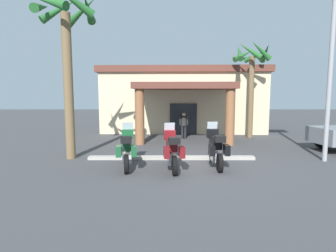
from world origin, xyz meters
TOP-DOWN VIEW (x-y plane):
  - ground_plane at (0.00, 0.00)m, footprint 80.00×80.00m
  - motel_building at (0.12, 11.40)m, footprint 12.10×11.68m
  - motorcycle_green at (-2.52, -0.44)m, footprint 0.75×2.21m
  - motorcycle_maroon at (-0.88, -0.65)m, footprint 0.74×2.21m
  - motorcycle_black at (0.76, -0.26)m, footprint 0.71×2.21m
  - pedestrian at (-0.06, 6.31)m, footprint 0.53×0.32m
  - palm_tree_roadside at (-5.12, 1.08)m, footprint 2.63×2.74m
  - palm_tree_near_portico at (4.13, 6.77)m, footprint 2.34×2.43m
  - roadside_sign at (5.35, 0.63)m, footprint 1.40×0.18m
  - curb_strip at (-0.88, 0.94)m, footprint 6.92×0.36m

SIDE VIEW (x-z plane):
  - ground_plane at x=0.00m, z-range 0.00..0.00m
  - curb_strip at x=-0.88m, z-range 0.00..0.12m
  - motorcycle_green at x=-2.52m, z-range -0.11..1.50m
  - motorcycle_maroon at x=-0.88m, z-range -0.11..1.50m
  - motorcycle_black at x=0.76m, z-range -0.11..1.50m
  - pedestrian at x=-0.06m, z-range 0.12..1.72m
  - motel_building at x=0.12m, z-range 0.03..4.66m
  - palm_tree_near_portico at x=4.13m, z-range 1.40..7.28m
  - palm_tree_roadside at x=-5.12m, z-range 1.47..8.41m
  - roadside_sign at x=5.35m, z-range 1.22..8.79m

